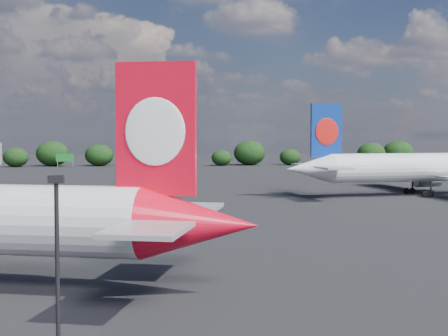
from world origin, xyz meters
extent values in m
plane|color=black|center=(0.00, 60.00, 0.00)|extent=(500.00, 500.00, 0.00)
cone|color=red|center=(12.95, 0.42, 4.91)|extent=(8.92, 6.93, 4.91)
cube|color=red|center=(10.12, 1.26, 11.19)|extent=(5.31, 2.00, 8.83)
ellipsoid|color=white|center=(10.04, 0.98, 11.01)|extent=(4.01, 1.36, 4.51)
ellipsoid|color=white|center=(10.21, 1.54, 11.01)|extent=(4.01, 1.36, 4.51)
cube|color=#A1A3A9|center=(9.53, -4.20, 5.30)|extent=(5.90, 6.90, 0.29)
cube|color=#A1A3A9|center=(12.59, 6.16, 5.30)|extent=(5.90, 6.90, 0.29)
cylinder|color=silver|center=(60.28, 65.80, 5.08)|extent=(38.96, 9.35, 5.08)
cone|color=silver|center=(37.04, 63.20, 5.08)|extent=(8.65, 5.96, 5.08)
cube|color=navy|center=(40.07, 63.54, 11.59)|extent=(5.61, 1.13, 9.15)
ellipsoid|color=red|center=(40.11, 63.23, 11.41)|extent=(4.27, 0.68, 4.68)
ellipsoid|color=red|center=(40.04, 63.84, 11.41)|extent=(4.27, 0.68, 4.68)
cube|color=#A1A3A9|center=(39.68, 57.87, 5.49)|extent=(5.23, 6.57, 0.31)
cube|color=#A1A3A9|center=(38.44, 68.98, 5.49)|extent=(5.23, 6.57, 0.31)
cube|color=#A1A3A9|center=(60.83, 79.16, 3.46)|extent=(8.83, 20.94, 0.56)
cylinder|color=#A1A3A9|center=(63.42, 74.34, 2.14)|extent=(5.36, 3.29, 2.75)
cube|color=#A1A3A9|center=(63.42, 74.34, 2.85)|extent=(2.26, 0.55, 1.22)
cylinder|color=black|center=(58.60, 62.54, 1.53)|extent=(0.31, 0.31, 2.54)
cylinder|color=black|center=(58.60, 62.54, 0.56)|extent=(1.16, 0.58, 1.12)
cylinder|color=black|center=(57.49, 62.42, 0.56)|extent=(1.16, 0.58, 1.12)
cylinder|color=black|center=(57.92, 68.60, 1.53)|extent=(0.31, 0.31, 2.54)
cylinder|color=black|center=(57.92, 68.60, 0.56)|extent=(1.16, 0.58, 1.12)
cylinder|color=black|center=(56.81, 68.48, 0.56)|extent=(1.16, 0.58, 1.12)
cylinder|color=black|center=(6.34, -17.86, 4.54)|extent=(0.16, 0.16, 9.07)
cube|color=black|center=(6.34, -17.86, 9.22)|extent=(0.55, 0.30, 0.28)
cube|color=#136220|center=(-18.00, 176.00, 3.20)|extent=(6.00, 0.30, 2.60)
cylinder|color=#919499|center=(-20.50, 176.00, 1.00)|extent=(0.20, 0.20, 2.00)
cylinder|color=#919499|center=(-15.50, 176.00, 1.00)|extent=(0.20, 0.20, 2.00)
cube|color=yellow|center=(12.00, 182.00, 4.00)|extent=(5.00, 0.30, 3.00)
cylinder|color=#919499|center=(12.00, 182.00, 1.25)|extent=(0.30, 0.30, 2.50)
ellipsoid|color=black|center=(-34.86, 179.30, 3.29)|extent=(8.56, 7.25, 6.59)
ellipsoid|color=black|center=(-23.18, 183.07, 4.39)|extent=(11.42, 9.66, 8.79)
ellipsoid|color=black|center=(-7.04, 181.96, 3.83)|extent=(9.97, 8.43, 7.67)
ellipsoid|color=black|center=(6.31, 183.00, 4.65)|extent=(12.09, 10.23, 9.30)
ellipsoid|color=black|center=(22.24, 182.37, 3.29)|extent=(8.56, 7.24, 6.58)
ellipsoid|color=black|center=(35.94, 179.35, 2.80)|extent=(7.27, 6.15, 5.59)
ellipsoid|color=black|center=(46.56, 182.33, 4.46)|extent=(11.59, 9.80, 8.91)
ellipsoid|color=black|center=(61.08, 180.41, 2.96)|extent=(7.70, 6.52, 5.92)
ellipsoid|color=black|center=(75.85, 177.03, 2.81)|extent=(7.30, 6.18, 5.62)
ellipsoid|color=black|center=(91.95, 181.30, 4.04)|extent=(10.50, 8.88, 8.07)
ellipsoid|color=black|center=(103.43, 183.99, 4.41)|extent=(11.47, 9.70, 8.82)
camera|label=1|loc=(9.50, -40.25, 10.76)|focal=50.00mm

